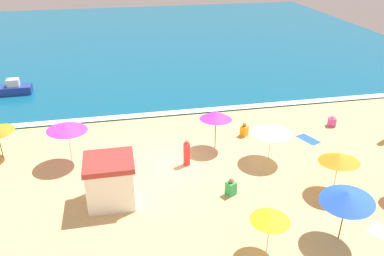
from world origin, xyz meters
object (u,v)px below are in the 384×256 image
beach_umbrella_1 (216,115)px  beach_umbrella_6 (339,158)px  beach_umbrella_2 (347,197)px  beachgoer_5 (332,121)px  beachgoer_7 (244,130)px  beach_umbrella_3 (270,217)px  beachgoer_6 (231,188)px  small_boat_0 (14,89)px  beach_umbrella_7 (67,127)px  beachgoer_10 (187,153)px  lifeguard_cabana (111,181)px  beach_umbrella_0 (271,130)px

beach_umbrella_1 → beach_umbrella_6: size_ratio=1.07×
beach_umbrella_2 → beachgoer_5: beach_umbrella_2 is taller
beach_umbrella_2 → beachgoer_7: 9.62m
beach_umbrella_3 → beachgoer_6: size_ratio=2.15×
small_boat_0 → beach_umbrella_7: bearing=-65.7°
beach_umbrella_2 → beachgoer_6: 5.41m
beachgoer_6 → beachgoer_10: size_ratio=0.61×
beach_umbrella_1 → beachgoer_5: (8.13, 1.26, -1.78)m
lifeguard_cabana → beachgoer_5: size_ratio=2.93×
lifeguard_cabana → beach_umbrella_7: bearing=118.0°
beachgoer_6 → beach_umbrella_7: bearing=149.4°
beach_umbrella_2 → beachgoer_6: beach_umbrella_2 is taller
beach_umbrella_0 → beach_umbrella_1: 3.21m
lifeguard_cabana → beach_umbrella_6: 10.62m
small_boat_0 → beachgoer_10: bearing=-48.5°
beach_umbrella_3 → beachgoer_6: beach_umbrella_3 is taller
beachgoer_10 → beachgoer_6: bearing=-63.1°
beach_umbrella_1 → beach_umbrella_6: 6.98m
beach_umbrella_2 → beachgoer_7: beach_umbrella_2 is taller
beach_umbrella_2 → beachgoer_5: (5.04, 9.59, -1.78)m
beach_umbrella_6 → beach_umbrella_0: bearing=120.9°
beach_umbrella_1 → beachgoer_5: bearing=8.8°
beach_umbrella_3 → beachgoer_6: (-0.33, 3.87, -1.32)m
beachgoer_7 → small_boat_0: bearing=146.7°
lifeguard_cabana → beach_umbrella_1: (5.96, 3.99, 0.94)m
beachgoer_6 → beachgoer_7: beachgoer_6 is taller
lifeguard_cabana → beach_umbrella_0: size_ratio=0.93×
beach_umbrella_1 → beach_umbrella_3: size_ratio=1.30×
lifeguard_cabana → beach_umbrella_2: 10.08m
lifeguard_cabana → beach_umbrella_7: beach_umbrella_7 is taller
beachgoer_7 → beachgoer_10: (-4.09, -2.59, 0.32)m
lifeguard_cabana → beach_umbrella_6: (10.52, -1.28, 0.70)m
lifeguard_cabana → beachgoer_6: 5.64m
beach_umbrella_3 → beach_umbrella_6: size_ratio=0.82×
beach_umbrella_1 → beachgoer_5: beach_umbrella_1 is taller
small_boat_0 → beach_umbrella_6: bearing=-42.8°
beach_umbrella_1 → beach_umbrella_7: beach_umbrella_1 is taller
beach_umbrella_2 → beach_umbrella_6: beach_umbrella_2 is taller
beachgoer_10 → beach_umbrella_2: bearing=-53.5°
beach_umbrella_3 → beach_umbrella_6: 5.61m
beach_umbrella_7 → beachgoer_5: (16.19, 1.30, -1.82)m
beach_umbrella_6 → beachgoer_6: (-4.97, 0.71, -1.46)m
beach_umbrella_0 → beach_umbrella_6: beach_umbrella_6 is taller
beachgoer_7 → beachgoer_6: bearing=-114.1°
beach_umbrella_1 → beach_umbrella_7: size_ratio=0.98×
beach_umbrella_0 → beachgoer_7: size_ratio=2.77×
beach_umbrella_3 → beach_umbrella_6: (4.63, 3.16, 0.14)m
beachgoer_6 → small_boat_0: 20.14m
beachgoer_10 → beachgoer_7: bearing=32.4°
beach_umbrella_1 → beach_umbrella_2: (3.09, -8.33, -0.00)m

